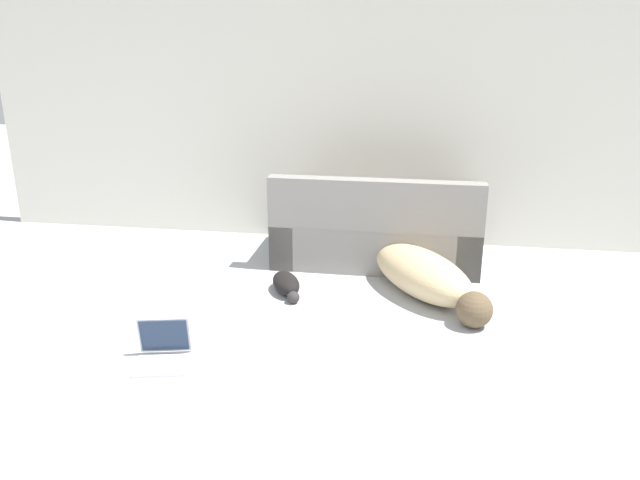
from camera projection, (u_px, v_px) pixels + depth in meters
wall_back at (334, 96)px, 5.61m from camera, size 6.56×0.06×2.67m
couch at (377, 233)px, 5.33m from camera, size 1.72×0.86×0.79m
dog at (426, 276)px, 4.64m from camera, size 1.02×1.35×0.34m
cat at (286, 284)px, 4.73m from camera, size 0.33×0.50×0.15m
laptop_open at (163, 347)px, 3.76m from camera, size 0.37×0.37×0.26m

